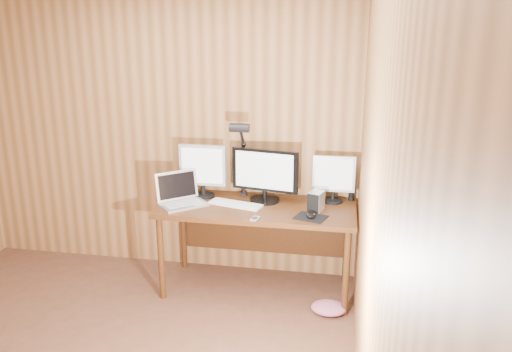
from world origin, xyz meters
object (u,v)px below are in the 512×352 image
(mouse, at_px, (311,215))
(phone, at_px, (255,219))
(monitor_right, at_px, (334,178))
(keyboard, at_px, (236,204))
(desk_lamp, at_px, (241,148))
(laptop, at_px, (180,196))
(hard_drive, at_px, (316,201))
(desk, at_px, (259,217))
(monitor_left, at_px, (203,169))
(monitor_center, at_px, (265,175))
(speaker, at_px, (351,194))

(mouse, relative_size, phone, 1.09)
(monitor_right, height_order, keyboard, monitor_right)
(desk_lamp, bearing_deg, laptop, -135.89)
(laptop, relative_size, keyboard, 0.98)
(laptop, height_order, hard_drive, laptop)
(desk, xyz_separation_m, laptop, (-0.63, -0.13, 0.19))
(monitor_left, distance_m, keyboard, 0.44)
(laptop, height_order, keyboard, laptop)
(monitor_right, distance_m, laptop, 1.28)
(monitor_center, bearing_deg, speaker, 22.61)
(phone, distance_m, desk_lamp, 0.68)
(keyboard, xyz_separation_m, speaker, (0.93, 0.30, 0.04))
(mouse, distance_m, hard_drive, 0.17)
(monitor_left, distance_m, phone, 0.75)
(desk, relative_size, laptop, 3.51)
(monitor_center, relative_size, hard_drive, 3.40)
(monitor_left, bearing_deg, mouse, -19.90)
(monitor_center, distance_m, laptop, 0.72)
(phone, bearing_deg, desk_lamp, 123.04)
(keyboard, height_order, desk_lamp, desk_lamp)
(laptop, bearing_deg, mouse, -48.32)
(mouse, bearing_deg, monitor_right, 79.17)
(monitor_right, bearing_deg, desk, -167.72)
(monitor_right, distance_m, hard_drive, 0.31)
(desk, relative_size, phone, 15.25)
(laptop, xyz_separation_m, mouse, (1.09, -0.13, -0.04))
(hard_drive, bearing_deg, keyboard, -163.83)
(desk_lamp, bearing_deg, monitor_right, 19.46)
(desk, height_order, phone, phone)
(monitor_left, height_order, mouse, monitor_left)
(monitor_center, relative_size, keyboard, 1.22)
(hard_drive, height_order, speaker, hard_drive)
(monitor_left, bearing_deg, monitor_center, -2.46)
(mouse, xyz_separation_m, hard_drive, (0.03, 0.16, 0.06))
(desk, height_order, mouse, mouse)
(monitor_right, relative_size, phone, 3.77)
(mouse, bearing_deg, keyboard, 174.64)
(keyboard, relative_size, hard_drive, 2.77)
(monitor_left, bearing_deg, laptop, -121.52)
(laptop, bearing_deg, speaker, -27.66)
(mouse, relative_size, desk_lamp, 0.16)
(monitor_right, bearing_deg, monitor_center, -172.91)
(monitor_right, bearing_deg, phone, -138.64)
(desk, distance_m, phone, 0.40)
(keyboard, height_order, speaker, speaker)
(desk, bearing_deg, mouse, -30.05)
(desk, height_order, monitor_center, monitor_center)
(monitor_right, bearing_deg, hard_drive, -118.16)
(monitor_center, relative_size, laptop, 1.25)
(laptop, distance_m, mouse, 1.09)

